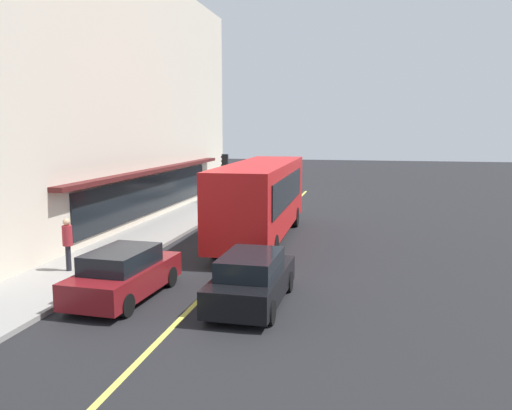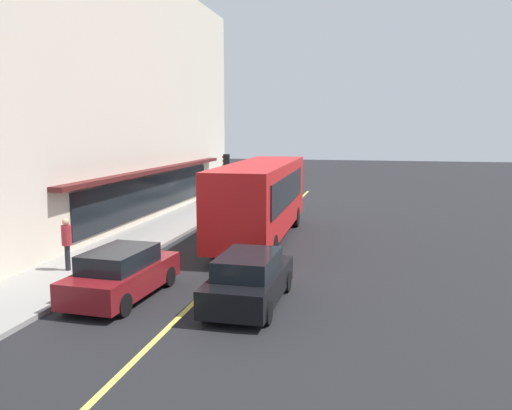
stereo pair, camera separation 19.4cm
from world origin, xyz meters
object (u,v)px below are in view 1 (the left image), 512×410
object	(u,v)px
bus	(261,197)
car_maroon	(124,274)
car_white	(264,189)
pedestrian_at_corner	(67,239)
pedestrian_by_curb	(210,184)
traffic_light	(225,167)
car_black	(252,280)

from	to	relation	value
bus	car_maroon	xyz separation A→B (m)	(-8.93, 2.36, -1.24)
car_white	pedestrian_at_corner	distance (m)	20.40
bus	car_maroon	distance (m)	9.32
pedestrian_by_curb	pedestrian_at_corner	distance (m)	19.81
pedestrian_by_curb	car_maroon	bearing A→B (deg)	-169.71
car_maroon	pedestrian_by_curb	bearing A→B (deg)	10.29
bus	traffic_light	size ratio (longest dim) A/B	3.49
car_black	pedestrian_by_curb	world-z (taller)	pedestrian_by_curb
pedestrian_by_curb	bus	bearing A→B (deg)	-153.78
bus	car_black	world-z (taller)	bus
pedestrian_at_corner	bus	bearing A→B (deg)	-37.59
car_black	pedestrian_by_curb	bearing A→B (deg)	19.91
car_maroon	pedestrian_by_curb	distance (m)	22.08
bus	traffic_light	bearing A→B (deg)	23.75
car_white	car_black	bearing A→B (deg)	-169.75
bus	pedestrian_by_curb	world-z (taller)	bus
traffic_light	car_black	xyz separation A→B (m)	(-18.83, -5.94, -1.79)
car_white	pedestrian_by_curb	xyz separation A→B (m)	(-0.39, 3.83, 0.35)
car_white	car_black	world-z (taller)	same
pedestrian_at_corner	car_black	bearing A→B (deg)	-103.89
bus	pedestrian_by_curb	xyz separation A→B (m)	(12.79, 6.30, -0.89)
traffic_light	car_maroon	world-z (taller)	traffic_light
traffic_light	car_black	size ratio (longest dim) A/B	0.74
bus	traffic_light	xyz separation A→B (m)	(10.14, 4.46, 0.55)
bus	pedestrian_by_curb	size ratio (longest dim) A/B	7.05
car_black	pedestrian_at_corner	xyz separation A→B (m)	(1.70, 6.87, 0.52)
car_white	pedestrian_at_corner	xyz separation A→B (m)	(-20.18, 2.91, 0.52)
car_black	car_maroon	world-z (taller)	same
car_maroon	bus	bearing A→B (deg)	-14.80
car_maroon	pedestrian_at_corner	bearing A→B (deg)	57.37
car_maroon	pedestrian_at_corner	size ratio (longest dim) A/B	2.40
car_white	car_black	size ratio (longest dim) A/B	1.01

